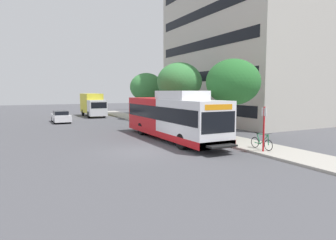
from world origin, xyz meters
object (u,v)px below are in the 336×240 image
parked_car_far_lane (61,117)px  box_truck_background (93,104)px  bus_stop_sign_pole (264,126)px  street_tree_far_block (146,87)px  bicycle_parked (262,142)px  street_tree_near_stop (233,82)px  street_tree_mid_block (179,82)px  transit_bus (172,117)px

parked_car_far_lane → box_truck_background: box_truck_background is taller
bus_stop_sign_pole → parked_car_far_lane: 24.77m
street_tree_far_block → box_truck_background: 9.49m
bicycle_parked → street_tree_near_stop: (1.25, 4.29, 3.72)m
street_tree_mid_block → street_tree_far_block: size_ratio=1.10×
bicycle_parked → parked_car_far_lane: (-8.69, 22.80, 0.10)m
bicycle_parked → parked_car_far_lane: 24.39m
street_tree_near_stop → box_truck_background: bearing=101.1°
transit_bus → bus_stop_sign_pole: transit_bus is taller
street_tree_far_block → box_truck_background: (-5.10, 7.64, -2.38)m
transit_bus → street_tree_mid_block: bearing=56.7°
street_tree_far_block → box_truck_background: size_ratio=0.82×
bus_stop_sign_pole → street_tree_near_stop: (1.64, 4.81, 2.63)m
transit_bus → street_tree_far_block: size_ratio=2.13×
street_tree_far_block → street_tree_near_stop: bearing=-90.8°
street_tree_near_stop → street_tree_mid_block: 8.33m
street_tree_mid_block → parked_car_far_lane: street_tree_mid_block is taller
bicycle_parked → street_tree_far_block: 21.76m
parked_car_far_lane → box_truck_background: (5.09, 6.26, 1.08)m
bus_stop_sign_pole → bicycle_parked: size_ratio=1.48×
street_tree_mid_block → box_truck_background: size_ratio=0.90×
street_tree_near_stop → parked_car_far_lane: 21.32m
parked_car_far_lane → box_truck_background: size_ratio=0.64×
transit_bus → bus_stop_sign_pole: size_ratio=4.71×
bicycle_parked → street_tree_near_stop: 5.81m
box_truck_background → bicycle_parked: bearing=-82.9°
bicycle_parked → street_tree_far_block: size_ratio=0.31×
street_tree_mid_block → transit_bus: bearing=-123.3°
bus_stop_sign_pole → bicycle_parked: 1.27m
box_truck_background → street_tree_mid_block: bearing=-73.2°
bus_stop_sign_pole → street_tree_mid_block: street_tree_mid_block is taller
street_tree_near_stop → street_tree_mid_block: street_tree_mid_block is taller
transit_bus → street_tree_mid_block: 8.17m
transit_bus → street_tree_mid_block: (4.20, 6.40, 2.83)m
transit_bus → parked_car_far_lane: transit_bus is taller
street_tree_mid_block → parked_car_far_lane: bearing=134.6°
transit_bus → street_tree_near_stop: street_tree_near_stop is taller
bus_stop_sign_pole → street_tree_far_block: size_ratio=0.45×
street_tree_far_block → parked_car_far_lane: street_tree_far_block is taller
street_tree_near_stop → street_tree_far_block: 17.13m
bus_stop_sign_pole → box_truck_background: bearing=96.2°
bicycle_parked → parked_car_far_lane: bearing=110.9°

